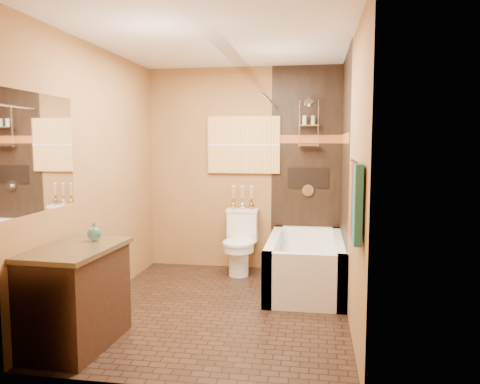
% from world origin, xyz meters
% --- Properties ---
extents(floor, '(3.00, 3.00, 0.00)m').
position_xyz_m(floor, '(0.00, 0.00, 0.00)').
color(floor, black).
rests_on(floor, ground).
extents(wall_left, '(0.02, 3.00, 2.50)m').
position_xyz_m(wall_left, '(-1.20, 0.00, 1.25)').
color(wall_left, '#9F6F3D').
rests_on(wall_left, floor).
extents(wall_right, '(0.02, 3.00, 2.50)m').
position_xyz_m(wall_right, '(1.20, 0.00, 1.25)').
color(wall_right, '#9F6F3D').
rests_on(wall_right, floor).
extents(wall_back, '(2.40, 0.02, 2.50)m').
position_xyz_m(wall_back, '(0.00, 1.50, 1.25)').
color(wall_back, '#9F6F3D').
rests_on(wall_back, floor).
extents(wall_front, '(2.40, 0.02, 2.50)m').
position_xyz_m(wall_front, '(0.00, -1.50, 1.25)').
color(wall_front, '#9F6F3D').
rests_on(wall_front, floor).
extents(ceiling, '(3.00, 3.00, 0.00)m').
position_xyz_m(ceiling, '(0.00, 0.00, 2.50)').
color(ceiling, silver).
rests_on(ceiling, wall_back).
extents(alcove_tile_back, '(0.85, 0.01, 2.50)m').
position_xyz_m(alcove_tile_back, '(0.78, 1.49, 1.25)').
color(alcove_tile_back, black).
rests_on(alcove_tile_back, wall_back).
extents(alcove_tile_right, '(0.01, 1.50, 2.50)m').
position_xyz_m(alcove_tile_right, '(1.19, 0.75, 1.25)').
color(alcove_tile_right, black).
rests_on(alcove_tile_right, wall_right).
extents(mosaic_band_back, '(0.85, 0.01, 0.10)m').
position_xyz_m(mosaic_band_back, '(0.78, 1.48, 1.62)').
color(mosaic_band_back, '#9A3A1C').
rests_on(mosaic_band_back, alcove_tile_back).
extents(mosaic_band_right, '(0.01, 1.50, 0.10)m').
position_xyz_m(mosaic_band_right, '(1.18, 0.75, 1.62)').
color(mosaic_band_right, '#9A3A1C').
rests_on(mosaic_band_right, alcove_tile_right).
extents(alcove_niche, '(0.50, 0.01, 0.25)m').
position_xyz_m(alcove_niche, '(0.80, 1.48, 1.15)').
color(alcove_niche, black).
rests_on(alcove_niche, alcove_tile_back).
extents(shower_fixtures, '(0.24, 0.33, 1.16)m').
position_xyz_m(shower_fixtures, '(0.80, 1.38, 1.67)').
color(shower_fixtures, silver).
rests_on(shower_fixtures, floor).
extents(curtain_rod, '(0.03, 1.55, 0.03)m').
position_xyz_m(curtain_rod, '(0.40, 0.75, 2.02)').
color(curtain_rod, silver).
rests_on(curtain_rod, wall_back).
extents(towel_bar, '(0.02, 0.55, 0.02)m').
position_xyz_m(towel_bar, '(1.15, -1.05, 1.45)').
color(towel_bar, silver).
rests_on(towel_bar, wall_right).
extents(towel_teal, '(0.05, 0.22, 0.52)m').
position_xyz_m(towel_teal, '(1.16, -1.18, 1.18)').
color(towel_teal, '#20656C').
rests_on(towel_teal, towel_bar).
extents(towel_rust, '(0.05, 0.22, 0.52)m').
position_xyz_m(towel_rust, '(1.16, -0.92, 1.18)').
color(towel_rust, maroon).
rests_on(towel_rust, towel_bar).
extents(sunset_painting, '(0.90, 0.04, 0.70)m').
position_xyz_m(sunset_painting, '(0.00, 1.48, 1.55)').
color(sunset_painting, '#C7882E').
rests_on(sunset_painting, wall_back).
extents(vanity_mirror, '(0.01, 1.00, 0.90)m').
position_xyz_m(vanity_mirror, '(-1.19, -1.00, 1.50)').
color(vanity_mirror, white).
rests_on(vanity_mirror, wall_left).
extents(bathtub, '(0.80, 1.50, 0.55)m').
position_xyz_m(bathtub, '(0.80, 0.75, 0.22)').
color(bathtub, white).
rests_on(bathtub, floor).
extents(toilet, '(0.39, 0.57, 0.76)m').
position_xyz_m(toilet, '(0.00, 1.22, 0.39)').
color(toilet, white).
rests_on(toilet, floor).
extents(vanity, '(0.58, 0.91, 0.78)m').
position_xyz_m(vanity, '(-0.92, -1.00, 0.39)').
color(vanity, black).
rests_on(vanity, floor).
extents(teal_bottle, '(0.13, 0.13, 0.18)m').
position_xyz_m(teal_bottle, '(-0.87, -0.77, 0.86)').
color(teal_bottle, '#25716A').
rests_on(teal_bottle, vanity).
extents(bud_vases, '(0.28, 0.06, 0.28)m').
position_xyz_m(bud_vases, '(0.00, 1.39, 0.92)').
color(bud_vases, gold).
rests_on(bud_vases, toilet).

